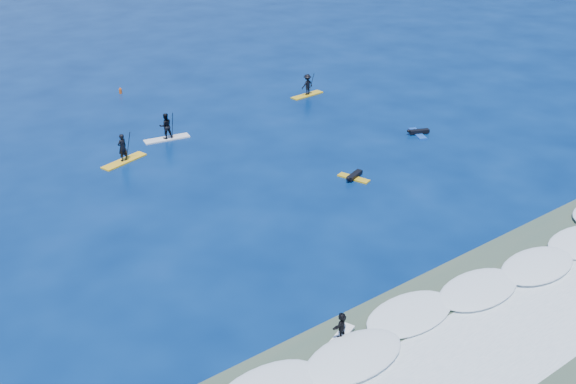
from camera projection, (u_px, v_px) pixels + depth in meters
ground at (329, 215)px, 37.61m from camera, size 160.00×160.00×0.00m
shallow_water at (535, 344)px, 27.59m from camera, size 90.00×13.00×0.01m
breaking_wave at (462, 298)px, 30.46m from camera, size 40.00×6.00×0.30m
whitewater at (516, 331)px, 28.31m from camera, size 34.00×5.00×0.02m
sup_paddler_left at (123, 152)px, 43.84m from camera, size 3.49×1.81×2.38m
sup_paddler_center at (166, 128)px, 47.31m from camera, size 3.47×1.44×2.37m
sup_paddler_right at (307, 86)px, 56.13m from camera, size 3.25×1.06×2.24m
prone_paddler_near at (354, 177)px, 41.77m from camera, size 1.69×2.23×0.45m
prone_paddler_far at (418, 132)px, 48.54m from camera, size 1.71×2.28×0.47m
wave_surfer at (341, 326)px, 27.49m from camera, size 1.80×1.10×1.27m
marker_buoy at (120, 91)px, 56.91m from camera, size 0.26×0.26×0.63m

